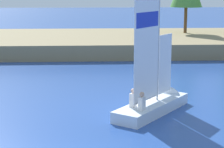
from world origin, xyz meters
TOP-DOWN VIEW (x-y plane):
  - shore_bank at (0.00, 25.44)m, footprint 80.00×12.70m
  - sailboat at (3.62, 6.62)m, footprint 4.08×4.81m

SIDE VIEW (x-z plane):
  - sailboat at x=3.62m, z-range -2.75..3.82m
  - shore_bank at x=0.00m, z-range 0.00..1.18m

